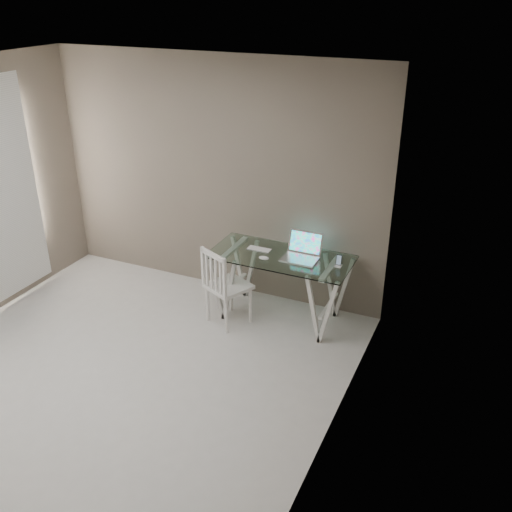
{
  "coord_description": "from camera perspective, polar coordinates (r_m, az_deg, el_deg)",
  "views": [
    {
      "loc": [
        2.95,
        -3.17,
        3.35
      ],
      "look_at": [
        0.82,
        1.54,
        0.85
      ],
      "focal_mm": 40.0,
      "sensor_mm": 36.0,
      "label": 1
    }
  ],
  "objects": [
    {
      "name": "desk",
      "position": [
        6.15,
        2.43,
        -3.06
      ],
      "size": [
        1.5,
        0.7,
        0.75
      ],
      "color": "silver",
      "rests_on": "ground"
    },
    {
      "name": "phone_dock",
      "position": [
        5.81,
        8.26,
        -0.72
      ],
      "size": [
        0.07,
        0.07,
        0.13
      ],
      "color": "white",
      "rests_on": "desk"
    },
    {
      "name": "chair",
      "position": [
        5.99,
        -3.33,
        -2.79
      ],
      "size": [
        0.54,
        0.54,
        0.88
      ],
      "rotation": [
        0.0,
        0.0,
        -0.44
      ],
      "color": "silver",
      "rests_on": "ground"
    },
    {
      "name": "room",
      "position": [
        4.68,
        -17.87,
        4.11
      ],
      "size": [
        4.5,
        4.52,
        2.71
      ],
      "color": "#B8B5B0",
      "rests_on": "ground"
    },
    {
      "name": "laptop",
      "position": [
        5.94,
        4.63,
        0.4
      ],
      "size": [
        0.37,
        0.34,
        0.25
      ],
      "color": "#B9B9BE",
      "rests_on": "desk"
    },
    {
      "name": "mouse",
      "position": [
        5.89,
        0.78,
        -0.2
      ],
      "size": [
        0.11,
        0.07,
        0.04
      ],
      "primitive_type": "ellipsoid",
      "color": "silver",
      "rests_on": "desk"
    },
    {
      "name": "keyboard",
      "position": [
        6.12,
        0.32,
        0.69
      ],
      "size": [
        0.27,
        0.12,
        0.01
      ],
      "primitive_type": "cube",
      "color": "silver",
      "rests_on": "desk"
    }
  ]
}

